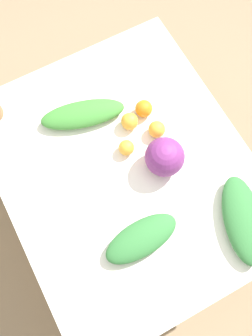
% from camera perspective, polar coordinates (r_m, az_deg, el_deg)
% --- Properties ---
extents(ground_plane, '(8.00, 8.00, 0.00)m').
position_cam_1_polar(ground_plane, '(2.41, -0.00, -6.10)').
color(ground_plane, '#937A5B').
extents(dining_table, '(1.32, 1.08, 0.77)m').
position_cam_1_polar(dining_table, '(1.75, -0.00, -1.19)').
color(dining_table, silver).
rests_on(dining_table, ground_plane).
extents(cabbage_purple, '(0.17, 0.17, 0.17)m').
position_cam_1_polar(cabbage_purple, '(1.60, 5.91, 1.69)').
color(cabbage_purple, '#7A2D75').
rests_on(cabbage_purple, dining_table).
extents(greens_bunch_dandelion, '(0.23, 0.41, 0.07)m').
position_cam_1_polar(greens_bunch_dandelion, '(1.74, -6.61, 8.15)').
color(greens_bunch_dandelion, '#3D8433').
rests_on(greens_bunch_dandelion, dining_table).
extents(greens_bunch_kale, '(0.16, 0.33, 0.08)m').
position_cam_1_polar(greens_bunch_kale, '(1.56, 2.35, -10.68)').
color(greens_bunch_kale, '#337538').
rests_on(greens_bunch_kale, dining_table).
extents(greens_bunch_scallion, '(0.41, 0.28, 0.08)m').
position_cam_1_polar(greens_bunch_scallion, '(1.64, 17.39, -7.53)').
color(greens_bunch_scallion, '#337538').
rests_on(greens_bunch_scallion, dining_table).
extents(orange_0, '(0.08, 0.08, 0.08)m').
position_cam_1_polar(orange_0, '(1.71, 0.56, 7.13)').
color(orange_0, '#F9A833').
rests_on(orange_0, dining_table).
extents(orange_1, '(0.08, 0.08, 0.08)m').
position_cam_1_polar(orange_1, '(1.74, 2.73, 9.03)').
color(orange_1, orange).
rests_on(orange_1, dining_table).
extents(orange_2, '(0.07, 0.07, 0.07)m').
position_cam_1_polar(orange_2, '(1.66, 0.06, 3.12)').
color(orange_2, '#F9A833').
rests_on(orange_2, dining_table).
extents(orange_3, '(0.08, 0.08, 0.08)m').
position_cam_1_polar(orange_3, '(1.70, 4.72, 5.90)').
color(orange_3, '#F9A833').
rests_on(orange_3, dining_table).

